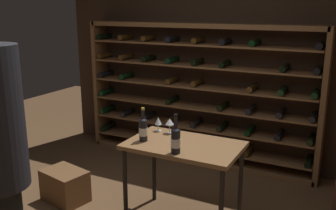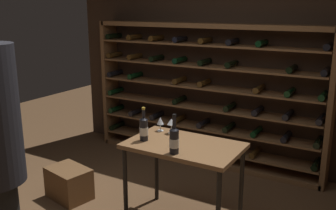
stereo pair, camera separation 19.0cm
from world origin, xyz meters
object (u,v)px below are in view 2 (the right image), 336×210
at_px(wine_bottle_gold_foil, 174,140).
at_px(wine_glass_stemmed_center, 171,122).
at_px(wine_bottle_red_label, 144,129).
at_px(wine_rack, 204,95).
at_px(tasting_table, 184,153).
at_px(wine_glass_stemmed_left, 160,121).
at_px(wine_crate, 69,183).

height_order(wine_bottle_gold_foil, wine_glass_stemmed_center, wine_bottle_gold_foil).
relative_size(wine_bottle_red_label, wine_glass_stemmed_center, 2.13).
bearing_deg(wine_bottle_gold_foil, wine_bottle_red_label, 160.99).
relative_size(wine_rack, wine_bottle_red_label, 9.88).
bearing_deg(tasting_table, wine_glass_stemmed_center, 140.81).
bearing_deg(wine_glass_stemmed_center, wine_glass_stemmed_left, 176.60).
bearing_deg(wine_bottle_gold_foil, tasting_table, 98.32).
relative_size(wine_crate, wine_glass_stemmed_left, 3.25).
bearing_deg(wine_glass_stemmed_left, wine_glass_stemmed_center, -3.40).
distance_m(wine_rack, wine_bottle_gold_foil, 1.89).
bearing_deg(wine_glass_stemmed_left, wine_crate, -157.47).
distance_m(wine_bottle_gold_foil, wine_bottle_red_label, 0.44).
relative_size(tasting_table, wine_glass_stemmed_left, 7.24).
bearing_deg(wine_bottle_red_label, wine_bottle_gold_foil, -19.01).
distance_m(tasting_table, wine_glass_stemmed_left, 0.49).
xyz_separation_m(wine_bottle_gold_foil, wine_glass_stemmed_center, (-0.29, 0.46, -0.01)).
relative_size(wine_rack, wine_glass_stemmed_center, 21.05).
relative_size(wine_rack, wine_bottle_gold_foil, 9.11).
bearing_deg(wine_rack, wine_bottle_red_label, -85.01).
height_order(tasting_table, wine_glass_stemmed_left, wine_glass_stemmed_left).
height_order(wine_rack, wine_crate, wine_rack).
bearing_deg(wine_glass_stemmed_center, wine_bottle_red_label, -111.38).
distance_m(wine_rack, wine_crate, 2.07).
relative_size(wine_bottle_gold_foil, wine_glass_stemmed_center, 2.31).
distance_m(wine_bottle_gold_foil, wine_glass_stemmed_left, 0.63).
relative_size(wine_crate, wine_bottle_gold_foil, 1.35).
bearing_deg(wine_bottle_gold_foil, wine_rack, 107.19).
height_order(wine_bottle_gold_foil, wine_bottle_red_label, wine_bottle_gold_foil).
bearing_deg(tasting_table, wine_rack, 108.55).
distance_m(wine_rack, wine_glass_stemmed_center, 1.38).
bearing_deg(wine_crate, wine_bottle_red_label, 4.39).
relative_size(wine_bottle_gold_foil, wine_bottle_red_label, 1.09).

